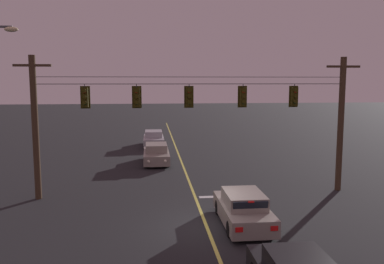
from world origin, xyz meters
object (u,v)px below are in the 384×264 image
car_waiting_near_lane (243,209)px  car_oncoming_trailing (154,139)px  traffic_light_centre (189,97)px  traffic_light_leftmost (85,97)px  traffic_light_left_inner (137,97)px  traffic_light_rightmost (294,96)px  car_oncoming_lead (156,154)px  traffic_light_right_inner (243,97)px

car_waiting_near_lane → car_oncoming_trailing: (-3.49, 20.60, -0.00)m
traffic_light_centre → traffic_light_leftmost: bearing=180.0°
traffic_light_left_inner → car_waiting_near_lane: 7.80m
traffic_light_left_inner → car_oncoming_trailing: (0.94, 15.97, -4.45)m
traffic_light_centre → traffic_light_rightmost: size_ratio=1.00×
car_waiting_near_lane → car_oncoming_lead: same height
car_waiting_near_lane → car_oncoming_lead: bearing=104.6°
traffic_light_left_inner → car_oncoming_trailing: size_ratio=0.28×
traffic_light_right_inner → traffic_light_rightmost: 2.74m
traffic_light_centre → car_waiting_near_lane: size_ratio=0.28×
traffic_light_leftmost → car_waiting_near_lane: size_ratio=0.28×
traffic_light_leftmost → traffic_light_centre: size_ratio=1.00×
car_oncoming_trailing → traffic_light_rightmost: bearing=-65.6°
car_oncoming_lead → traffic_light_right_inner: bearing=-62.2°
traffic_light_leftmost → car_oncoming_lead: 10.08m
traffic_light_leftmost → traffic_light_rightmost: same height
traffic_light_rightmost → car_waiting_near_lane: traffic_light_rightmost is taller
traffic_light_right_inner → car_oncoming_trailing: 17.18m
traffic_light_leftmost → traffic_light_centre: (5.19, 0.00, 0.00)m
traffic_light_centre → car_waiting_near_lane: (1.79, -4.63, -4.45)m
traffic_light_left_inner → traffic_light_centre: size_ratio=1.00×
traffic_light_leftmost → traffic_light_left_inner: 2.54m
traffic_light_left_inner → traffic_light_rightmost: (8.18, 0.00, 0.00)m
car_oncoming_lead → traffic_light_leftmost: bearing=-113.5°
traffic_light_rightmost → car_oncoming_lead: traffic_light_rightmost is taller
traffic_light_centre → traffic_light_right_inner: (2.79, 0.00, 0.00)m
traffic_light_leftmost → car_oncoming_lead: (3.61, 8.29, -4.45)m
traffic_light_left_inner → car_oncoming_lead: 9.47m
traffic_light_right_inner → traffic_light_leftmost: bearing=180.0°
traffic_light_centre → traffic_light_rightmost: bearing=0.0°
traffic_light_right_inner → car_oncoming_lead: size_ratio=0.28×
car_oncoming_lead → car_oncoming_trailing: 7.68m
traffic_light_centre → car_waiting_near_lane: 6.66m
traffic_light_right_inner → car_oncoming_trailing: (-4.50, 15.97, -4.45)m
traffic_light_right_inner → car_oncoming_trailing: size_ratio=0.28×
traffic_light_left_inner → traffic_light_rightmost: same height
traffic_light_centre → traffic_light_left_inner: bearing=180.0°
traffic_light_right_inner → traffic_light_rightmost: size_ratio=1.00×
traffic_light_leftmost → traffic_light_centre: bearing=0.0°
traffic_light_right_inner → traffic_light_left_inner: bearing=180.0°
traffic_light_rightmost → car_oncoming_lead: size_ratio=0.28×
traffic_light_rightmost → car_oncoming_trailing: bearing=114.4°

